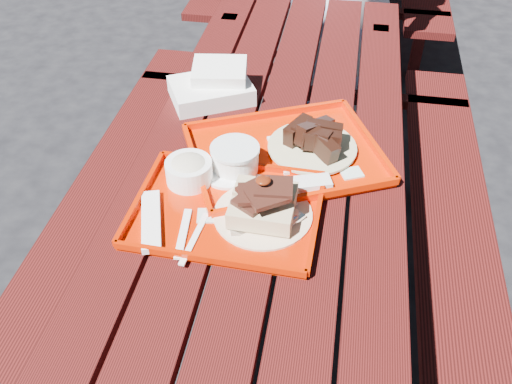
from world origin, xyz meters
TOP-DOWN VIEW (x-y plane):
  - ground at (0.00, 0.00)m, footprint 60.00×60.00m
  - picnic_table_near at (-0.00, 0.00)m, footprint 1.41×2.40m
  - near_tray at (-0.07, -0.14)m, footprint 0.47×0.39m
  - far_tray at (0.04, 0.07)m, footprint 0.62×0.57m
  - white_cloth at (-0.23, 0.36)m, footprint 0.30×0.27m

SIDE VIEW (x-z plane):
  - ground at x=0.00m, z-range 0.00..0.00m
  - picnic_table_near at x=0.00m, z-range 0.19..0.94m
  - far_tray at x=0.04m, z-range 0.73..0.82m
  - near_tray at x=-0.07m, z-range 0.71..0.86m
  - white_cloth at x=-0.23m, z-range 0.74..0.84m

